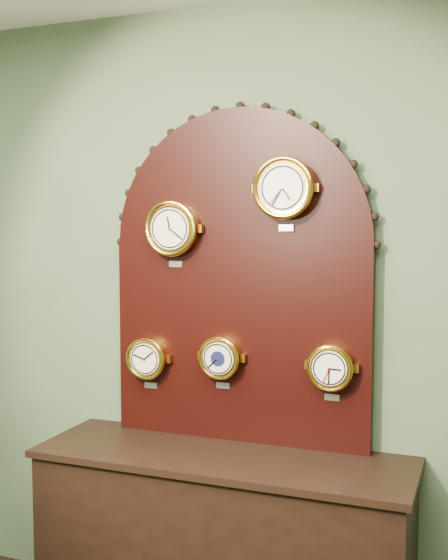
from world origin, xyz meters
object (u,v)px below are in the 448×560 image
at_px(tide_clock, 331,367).
at_px(arabic_clock, 284,188).
at_px(barometer, 220,357).
at_px(display_board, 240,266).
at_px(hygrometer, 148,358).
at_px(shop_counter, 222,550).
at_px(roman_clock, 172,229).

bearing_deg(tide_clock, arabic_clock, -179.55).
bearing_deg(tide_clock, barometer, -179.99).
relative_size(display_board, hygrometer, 6.10).
relative_size(arabic_clock, hygrometer, 1.27).
bearing_deg(display_board, arabic_clock, -16.78).
distance_m(hygrometer, tide_clock, 0.87).
bearing_deg(tide_clock, display_board, 171.37).
relative_size(shop_counter, hygrometer, 6.38).
bearing_deg(hygrometer, roman_clock, -0.61).
bearing_deg(barometer, arabic_clock, -0.31).
bearing_deg(hygrometer, arabic_clock, -0.15).
height_order(shop_counter, tide_clock, tide_clock).
bearing_deg(display_board, barometer, -135.95).
height_order(shop_counter, roman_clock, roman_clock).
xyz_separation_m(shop_counter, roman_clock, (-0.30, 0.15, 1.39)).
xyz_separation_m(arabic_clock, hygrometer, (-0.66, 0.00, -0.78)).
height_order(arabic_clock, tide_clock, arabic_clock).
bearing_deg(shop_counter, roman_clock, 153.17).
height_order(display_board, arabic_clock, display_board).
height_order(shop_counter, arabic_clock, arabic_clock).
height_order(hygrometer, tide_clock, tide_clock).
distance_m(barometer, tide_clock, 0.50).
distance_m(display_board, tide_clock, 0.60).
height_order(display_board, hygrometer, display_board).
distance_m(hygrometer, barometer, 0.37).
xyz_separation_m(shop_counter, display_board, (0.00, 0.22, 1.23)).
relative_size(shop_counter, arabic_clock, 5.04).
bearing_deg(barometer, tide_clock, 0.01).
bearing_deg(arabic_clock, hygrometer, 179.85).
height_order(roman_clock, tide_clock, roman_clock).
bearing_deg(arabic_clock, display_board, 163.22).
height_order(arabic_clock, hygrometer, arabic_clock).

